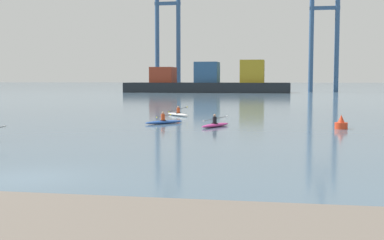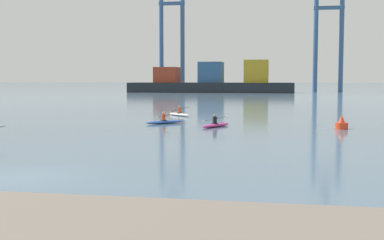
{
  "view_description": "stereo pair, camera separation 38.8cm",
  "coord_description": "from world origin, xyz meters",
  "px_view_note": "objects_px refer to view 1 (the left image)",
  "views": [
    {
      "loc": [
        8.95,
        -16.88,
        3.57
      ],
      "look_at": [
        2.82,
        18.92,
        0.6
      ],
      "focal_mm": 47.98,
      "sensor_mm": 36.0,
      "label": 1
    },
    {
      "loc": [
        9.33,
        -16.81,
        3.57
      ],
      "look_at": [
        2.82,
        18.92,
        0.6
      ],
      "focal_mm": 47.98,
      "sensor_mm": 36.0,
      "label": 2
    }
  ],
  "objects_px": {
    "gantry_crane_west_mid": "(325,24)",
    "kayak_blue": "(164,122)",
    "container_barge": "(209,82)",
    "kayak_white": "(178,114)",
    "channel_buoy": "(341,124)",
    "gantry_crane_west": "(167,24)",
    "kayak_magenta": "(215,125)"
  },
  "relations": [
    {
      "from": "gantry_crane_west_mid",
      "to": "kayak_blue",
      "type": "height_order",
      "value": "gantry_crane_west_mid"
    },
    {
      "from": "container_barge",
      "to": "kayak_blue",
      "type": "distance_m",
      "value": 88.97
    },
    {
      "from": "kayak_white",
      "to": "channel_buoy",
      "type": "bearing_deg",
      "value": -37.02
    },
    {
      "from": "channel_buoy",
      "to": "kayak_white",
      "type": "xyz_separation_m",
      "value": [
        -13.83,
        10.43,
        -0.19
      ]
    },
    {
      "from": "container_barge",
      "to": "gantry_crane_west_mid",
      "type": "distance_m",
      "value": 33.3
    },
    {
      "from": "channel_buoy",
      "to": "kayak_white",
      "type": "relative_size",
      "value": 0.35
    },
    {
      "from": "gantry_crane_west",
      "to": "gantry_crane_west_mid",
      "type": "relative_size",
      "value": 0.96
    },
    {
      "from": "container_barge",
      "to": "kayak_white",
      "type": "height_order",
      "value": "container_barge"
    },
    {
      "from": "gantry_crane_west_mid",
      "to": "kayak_white",
      "type": "bearing_deg",
      "value": -103.1
    },
    {
      "from": "container_barge",
      "to": "channel_buoy",
      "type": "distance_m",
      "value": 93.06
    },
    {
      "from": "channel_buoy",
      "to": "kayak_blue",
      "type": "xyz_separation_m",
      "value": [
        -13.24,
        1.91,
        -0.19
      ]
    },
    {
      "from": "channel_buoy",
      "to": "kayak_magenta",
      "type": "height_order",
      "value": "channel_buoy"
    },
    {
      "from": "kayak_magenta",
      "to": "channel_buoy",
      "type": "bearing_deg",
      "value": 0.53
    },
    {
      "from": "gantry_crane_west_mid",
      "to": "channel_buoy",
      "type": "distance_m",
      "value": 100.52
    },
    {
      "from": "container_barge",
      "to": "channel_buoy",
      "type": "relative_size",
      "value": 41.01
    },
    {
      "from": "gantry_crane_west",
      "to": "channel_buoy",
      "type": "relative_size",
      "value": 35.37
    },
    {
      "from": "gantry_crane_west",
      "to": "kayak_blue",
      "type": "relative_size",
      "value": 12.44
    },
    {
      "from": "container_barge",
      "to": "kayak_blue",
      "type": "height_order",
      "value": "container_barge"
    },
    {
      "from": "container_barge",
      "to": "gantry_crane_west_mid",
      "type": "bearing_deg",
      "value": 16.38
    },
    {
      "from": "kayak_white",
      "to": "kayak_magenta",
      "type": "height_order",
      "value": "same"
    },
    {
      "from": "container_barge",
      "to": "channel_buoy",
      "type": "xyz_separation_m",
      "value": [
        21.86,
        -90.43,
        -2.23
      ]
    },
    {
      "from": "gantry_crane_west_mid",
      "to": "channel_buoy",
      "type": "relative_size",
      "value": 36.86
    },
    {
      "from": "kayak_magenta",
      "to": "container_barge",
      "type": "bearing_deg",
      "value": 98.13
    },
    {
      "from": "container_barge",
      "to": "channel_buoy",
      "type": "height_order",
      "value": "container_barge"
    },
    {
      "from": "container_barge",
      "to": "kayak_magenta",
      "type": "distance_m",
      "value": 91.46
    },
    {
      "from": "gantry_crane_west",
      "to": "gantry_crane_west_mid",
      "type": "height_order",
      "value": "gantry_crane_west_mid"
    },
    {
      "from": "gantry_crane_west_mid",
      "to": "kayak_magenta",
      "type": "bearing_deg",
      "value": -98.99
    },
    {
      "from": "gantry_crane_west_mid",
      "to": "kayak_blue",
      "type": "xyz_separation_m",
      "value": [
        -19.97,
        -96.92,
        -17.29
      ]
    },
    {
      "from": "gantry_crane_west",
      "to": "kayak_magenta",
      "type": "distance_m",
      "value": 109.32
    },
    {
      "from": "gantry_crane_west_mid",
      "to": "kayak_magenta",
      "type": "xyz_separation_m",
      "value": [
        -15.66,
        -98.91,
        -17.29
      ]
    },
    {
      "from": "gantry_crane_west",
      "to": "gantry_crane_west_mid",
      "type": "distance_m",
      "value": 42.63
    },
    {
      "from": "container_barge",
      "to": "gantry_crane_west_mid",
      "type": "height_order",
      "value": "gantry_crane_west_mid"
    }
  ]
}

